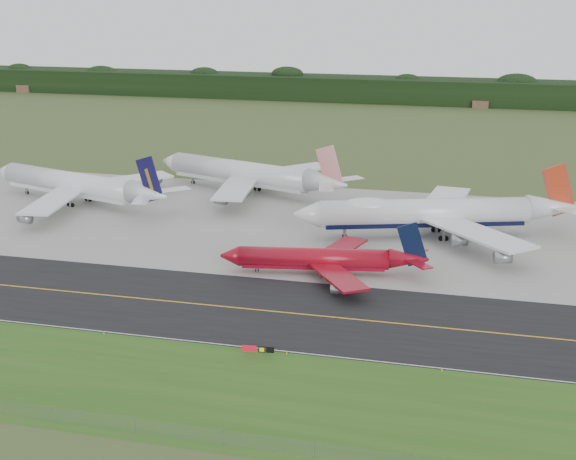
# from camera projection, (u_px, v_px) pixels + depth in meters

# --- Properties ---
(ground) EXTENTS (600.00, 600.00, 0.00)m
(ground) POSITION_uv_depth(u_px,v_px,m) (274.00, 303.00, 148.38)
(ground) COLOR #364B23
(ground) RESTS_ON ground
(grass_verge) EXTENTS (400.00, 30.00, 0.01)m
(grass_verge) POSITION_uv_depth(u_px,v_px,m) (212.00, 392.00, 115.90)
(grass_verge) COLOR #275418
(grass_verge) RESTS_ON ground
(taxiway) EXTENTS (400.00, 32.00, 0.02)m
(taxiway) POSITION_uv_depth(u_px,v_px,m) (269.00, 311.00, 144.67)
(taxiway) COLOR black
(taxiway) RESTS_ON ground
(apron) EXTENTS (400.00, 78.00, 0.01)m
(apron) POSITION_uv_depth(u_px,v_px,m) (328.00, 226.00, 195.72)
(apron) COLOR gray
(apron) RESTS_ON ground
(taxiway_centreline) EXTENTS (400.00, 0.40, 0.00)m
(taxiway_centreline) POSITION_uv_depth(u_px,v_px,m) (269.00, 311.00, 144.66)
(taxiway_centreline) COLOR orange
(taxiway_centreline) RESTS_ON taxiway
(taxiway_edge_line) EXTENTS (400.00, 0.25, 0.00)m
(taxiway_edge_line) POSITION_uv_depth(u_px,v_px,m) (243.00, 347.00, 130.28)
(taxiway_edge_line) COLOR silver
(taxiway_edge_line) RESTS_ON taxiway
(perimeter_fence) EXTENTS (320.00, 0.10, 320.00)m
(perimeter_fence) POSITION_uv_depth(u_px,v_px,m) (179.00, 431.00, 103.51)
(perimeter_fence) COLOR slate
(perimeter_fence) RESTS_ON ground
(horizon_treeline) EXTENTS (700.00, 25.00, 12.00)m
(horizon_treeline) POSITION_uv_depth(u_px,v_px,m) (415.00, 92.00, 400.90)
(horizon_treeline) COLOR black
(horizon_treeline) RESTS_ON ground
(jet_ba_747) EXTENTS (66.43, 53.62, 17.13)m
(jet_ba_747) POSITION_uv_depth(u_px,v_px,m) (435.00, 213.00, 186.02)
(jet_ba_747) COLOR silver
(jet_ba_747) RESTS_ON ground
(jet_red_737) EXTENTS (42.35, 34.15, 11.46)m
(jet_red_737) POSITION_uv_depth(u_px,v_px,m) (325.00, 259.00, 162.42)
(jet_red_737) COLOR maroon
(jet_red_737) RESTS_ON ground
(jet_navy_gold) EXTENTS (60.41, 51.35, 15.90)m
(jet_navy_gold) POSITION_uv_depth(u_px,v_px,m) (78.00, 185.00, 214.27)
(jet_navy_gold) COLOR silver
(jet_navy_gold) RESTS_ON ground
(jet_star_tail) EXTENTS (61.43, 50.02, 16.59)m
(jet_star_tail) POSITION_uv_depth(u_px,v_px,m) (250.00, 174.00, 225.31)
(jet_star_tail) COLOR silver
(jet_star_tail) RESTS_ON ground
(taxiway_sign) EXTENTS (5.21, 0.72, 1.74)m
(taxiway_sign) POSITION_uv_depth(u_px,v_px,m) (258.00, 349.00, 126.60)
(taxiway_sign) COLOR slate
(taxiway_sign) RESTS_ON ground
(edge_marker_left) EXTENTS (0.16, 0.16, 0.50)m
(edge_marker_left) POSITION_uv_depth(u_px,v_px,m) (104.00, 333.00, 134.89)
(edge_marker_left) COLOR yellow
(edge_marker_left) RESTS_ON ground
(edge_marker_center) EXTENTS (0.16, 0.16, 0.50)m
(edge_marker_center) POSITION_uv_depth(u_px,v_px,m) (287.00, 353.00, 127.55)
(edge_marker_center) COLOR yellow
(edge_marker_center) RESTS_ON ground
(edge_marker_right) EXTENTS (0.16, 0.16, 0.50)m
(edge_marker_right) POSITION_uv_depth(u_px,v_px,m) (442.00, 370.00, 121.92)
(edge_marker_right) COLOR yellow
(edge_marker_right) RESTS_ON ground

